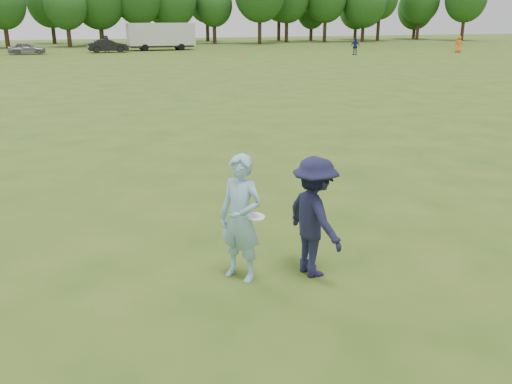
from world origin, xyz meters
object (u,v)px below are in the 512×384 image
field_cone (241,55)px  cargo_trailer (161,35)px  thrower (241,218)px  player_far_d (106,44)px  car_f (108,46)px  player_far_b (355,46)px  player_far_c (459,44)px  car_e (27,48)px  defender (314,217)px

field_cone → cargo_trailer: size_ratio=0.03×
thrower → player_far_d: (3.26, 58.25, -0.04)m
car_f → player_far_b: bearing=-120.1°
thrower → player_far_c: bearing=100.4°
thrower → cargo_trailer: 61.94m
player_far_c → car_e: size_ratio=0.49×
defender → field_cone: 49.24m
player_far_c → car_f: (-37.69, 13.89, -0.19)m
car_e → player_far_b: bearing=-110.1°
player_far_b → cargo_trailer: 23.87m
player_far_c → player_far_b: bearing=22.1°
defender → player_far_d: bearing=-10.6°
player_far_b → player_far_d: 27.89m
thrower → car_e: thrower is taller
defender → player_far_d: 58.55m
car_f → field_cone: (12.13, -11.96, -0.60)m
defender → player_far_b: bearing=-39.0°
player_far_c → player_far_d: 40.21m
thrower → defender: (1.14, -0.25, -0.04)m
defender → car_f: size_ratio=0.43×
car_f → cargo_trailer: (6.57, 2.35, 1.03)m
player_far_b → field_cone: 12.50m
field_cone → car_f: bearing=135.4°
car_f → field_cone: bearing=-136.1°
defender → field_cone: (14.49, 47.05, -0.82)m
thrower → player_far_c: 60.91m
thrower → player_far_b: 53.36m
player_far_d → car_e: (-8.44, 0.13, -0.32)m
field_cone → cargo_trailer: cargo_trailer is taller
player_far_b → field_cone: (-12.40, 1.39, -0.75)m
player_far_c → thrower: bearing=71.9°
player_far_c → cargo_trailer: (-31.12, 16.23, 0.83)m
player_far_b → player_far_c: 13.18m
thrower → cargo_trailer: size_ratio=0.22×
defender → player_far_c: bearing=-50.1°
player_far_c → car_e: bearing=8.2°
thrower → field_cone: size_ratio=6.69×
defender → car_f: bearing=-10.8°
thrower → car_e: size_ratio=0.52×
player_far_b → car_f: size_ratio=0.40×
player_far_c → car_f: size_ratio=0.42×
player_far_d → player_far_b: bearing=-17.9°
player_far_d → defender: bearing=-82.6°
thrower → player_far_b: bearing=111.3°
player_far_b → car_e: 35.64m
defender → cargo_trailer: cargo_trailer is taller
player_far_c → field_cone: (-25.56, 1.92, -0.79)m
field_cone → cargo_trailer: 15.44m
thrower → cargo_trailer: cargo_trailer is taller
player_far_b → field_cone: bearing=-135.1°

